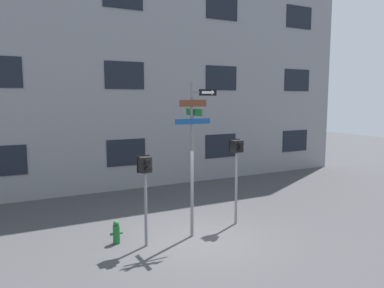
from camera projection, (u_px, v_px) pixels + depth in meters
ground_plane at (200, 240)px, 10.54m from camera, size 60.00×60.00×0.00m
building_facade at (122, 36)px, 15.85m from camera, size 24.00×0.63×13.17m
street_sign_pole at (194, 144)px, 10.56m from camera, size 1.33×0.95×4.43m
pedestrian_signal_left at (145, 176)px, 9.91m from camera, size 0.37×0.40×2.47m
pedestrian_signal_right at (237, 158)px, 11.68m from camera, size 0.39×0.40×2.71m
fire_hydrant at (116, 232)px, 10.29m from camera, size 0.35×0.19×0.64m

